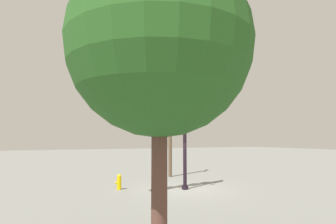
{
  "coord_description": "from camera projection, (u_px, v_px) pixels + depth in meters",
  "views": [
    {
      "loc": [
        7.37,
        13.57,
        2.75
      ],
      "look_at": [
        1.01,
        -0.02,
        4.19
      ],
      "focal_mm": 29.67,
      "sensor_mm": 36.0,
      "label": 1
    }
  ],
  "objects": [
    {
      "name": "ground_plane",
      "position": [
        185.0,
        189.0,
        15.09
      ],
      "size": [
        120.0,
        120.0,
        0.0
      ],
      "primitive_type": "plane",
      "color": "gray"
    },
    {
      "name": "signal_pole_assembly",
      "position": [
        157.0,
        96.0,
        14.47
      ],
      "size": [
        5.71,
        1.67,
        6.74
      ],
      "color": "black",
      "rests_on": "ground_plane"
    },
    {
      "name": "utility_pole",
      "position": [
        170.0,
        117.0,
        20.52
      ],
      "size": [
        1.26,
        1.45,
        8.41
      ],
      "color": "brown",
      "rests_on": "ground_plane"
    },
    {
      "name": "fire_hydrant",
      "position": [
        119.0,
        182.0,
        15.05
      ],
      "size": [
        0.33,
        0.24,
        0.83
      ],
      "color": "yellow",
      "rests_on": "ground_plane"
    },
    {
      "name": "tree_near",
      "position": [
        160.0,
        47.0,
        4.65
      ],
      "size": [
        3.08,
        3.08,
        5.84
      ],
      "color": "brown",
      "rests_on": "ground_plane"
    }
  ]
}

